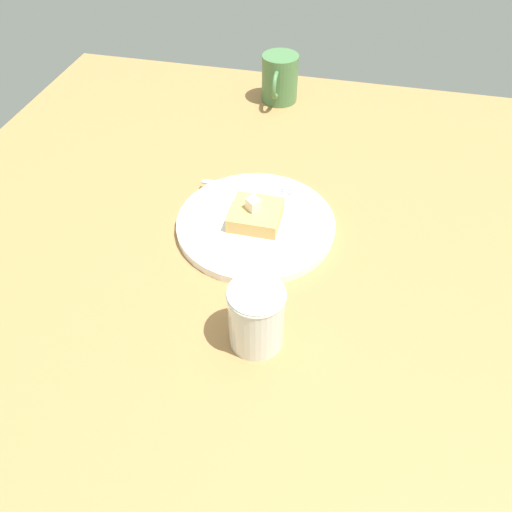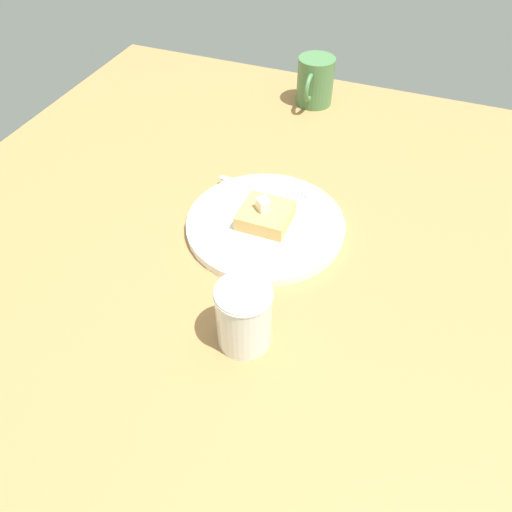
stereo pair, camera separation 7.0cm
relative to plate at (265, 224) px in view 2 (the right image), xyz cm
name	(u,v)px [view 2 (the right image)]	position (x,y,z in cm)	size (l,w,h in cm)	color
table_surface	(243,222)	(-1.23, -4.46, -2.10)	(106.20, 106.20, 2.54)	#A77745
plate	(265,224)	(0.00, 0.00, 0.00)	(25.43, 25.43, 1.43)	white
toast_slice_center	(266,215)	(0.00, 0.00, 1.84)	(7.61, 7.86, 2.48)	tan
butter_pat_primary	(263,204)	(0.08, -0.40, 4.06)	(1.94, 1.75, 1.94)	#EFE9CB
fork	(269,189)	(-7.86, -2.30, 0.78)	(2.22, 16.01, 0.36)	silver
syrup_jar	(244,318)	(21.20, 4.99, 3.52)	(7.25, 7.25, 9.52)	#391809
coffee_mug	(316,81)	(-41.85, -4.31, 4.15)	(10.88, 7.73, 9.91)	#487945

